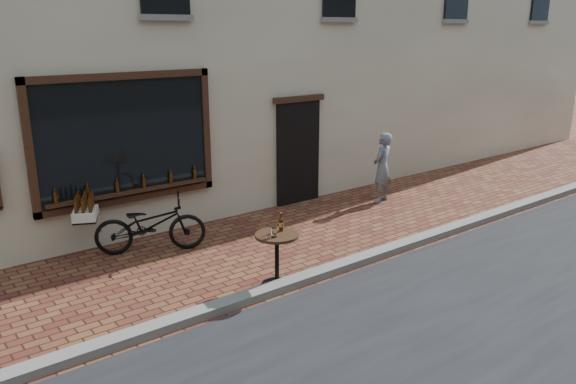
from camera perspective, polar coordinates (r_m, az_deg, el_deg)
ground at (r=8.75m, az=5.42°, el=-8.56°), size 90.00×90.00×0.00m
kerb at (r=8.86m, az=4.54°, el=-7.79°), size 90.00×0.25×0.12m
cargo_bicycle at (r=9.77m, az=-14.04°, el=-3.19°), size 2.17×1.43×1.03m
bistro_table at (r=8.20m, az=-1.13°, el=-5.81°), size 0.64×0.64×1.09m
pedestrian at (r=12.37m, az=9.56°, el=2.47°), size 0.65×0.52×1.53m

